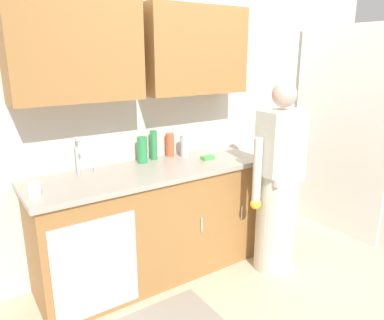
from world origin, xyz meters
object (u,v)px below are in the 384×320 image
at_px(sponge, 208,158).
at_px(bottle_water_tall, 170,145).
at_px(bottle_soap, 154,145).
at_px(cup_by_sink, 35,190).
at_px(person_at_sink, 278,194).
at_px(knife_on_counter, 211,153).
at_px(bottle_dish_liquid, 185,146).
at_px(bottle_water_short, 142,150).
at_px(sink, 90,182).

bearing_deg(sponge, bottle_water_tall, 128.18).
bearing_deg(bottle_soap, cup_by_sink, -160.57).
distance_m(person_at_sink, knife_on_counter, 0.73).
relative_size(bottle_dish_liquid, knife_on_counter, 0.80).
height_order(bottle_water_tall, cup_by_sink, bottle_water_tall).
relative_size(bottle_soap, knife_on_counter, 1.05).
distance_m(bottle_dish_liquid, cup_by_sink, 1.37).
xyz_separation_m(bottle_water_tall, bottle_water_short, (-0.30, -0.05, 0.01)).
xyz_separation_m(knife_on_counter, sponge, (-0.15, -0.16, 0.01)).
relative_size(bottle_soap, sponge, 2.29).
relative_size(sink, sponge, 4.55).
xyz_separation_m(sink, bottle_soap, (0.65, 0.22, 0.14)).
xyz_separation_m(bottle_water_short, cup_by_sink, (-0.93, -0.34, -0.06)).
xyz_separation_m(person_at_sink, sponge, (-0.38, 0.48, 0.26)).
bearing_deg(knife_on_counter, bottle_soap, 148.98).
height_order(bottle_water_short, cup_by_sink, bottle_water_short).
bearing_deg(cup_by_sink, person_at_sink, -11.58).
bearing_deg(person_at_sink, sink, 159.47).
relative_size(bottle_water_tall, knife_on_counter, 0.86).
bearing_deg(person_at_sink, cup_by_sink, 168.42).
bearing_deg(bottle_water_short, bottle_dish_liquid, -4.05).
distance_m(bottle_dish_liquid, bottle_water_tall, 0.13).
distance_m(sink, bottle_water_short, 0.56).
bearing_deg(bottle_dish_liquid, cup_by_sink, -167.02).
xyz_separation_m(bottle_water_tall, sponge, (0.22, -0.28, -0.09)).
bearing_deg(sink, knife_on_counter, 5.53).
bearing_deg(bottle_water_tall, sink, -164.23).
xyz_separation_m(bottle_dish_liquid, bottle_water_tall, (-0.11, 0.08, 0.01)).
distance_m(bottle_dish_liquid, bottle_water_short, 0.41).
bearing_deg(knife_on_counter, bottle_water_tall, 142.23).
height_order(bottle_water_short, bottle_soap, bottle_soap).
distance_m(bottle_water_tall, cup_by_sink, 1.29).
distance_m(bottle_water_short, bottle_soap, 0.13).
height_order(bottle_dish_liquid, knife_on_counter, bottle_dish_liquid).
height_order(person_at_sink, knife_on_counter, person_at_sink).
bearing_deg(sink, sponge, -2.47).
bearing_deg(sponge, bottle_water_short, 156.42).
relative_size(sink, bottle_water_short, 2.25).
bearing_deg(knife_on_counter, person_at_sink, -90.83).
height_order(person_at_sink, sponge, person_at_sink).
bearing_deg(bottle_water_short, sink, -160.80).
bearing_deg(knife_on_counter, cup_by_sink, 169.36).
bearing_deg(sponge, bottle_dish_liquid, 119.30).
bearing_deg(bottle_dish_liquid, person_at_sink, -54.33).
bearing_deg(bottle_water_short, bottle_soap, 15.97).
relative_size(bottle_soap, cup_by_sink, 2.45).
height_order(sink, person_at_sink, person_at_sink).
distance_m(sink, sponge, 1.03).
bearing_deg(bottle_water_tall, cup_by_sink, -162.52).
distance_m(bottle_dish_liquid, sponge, 0.24).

